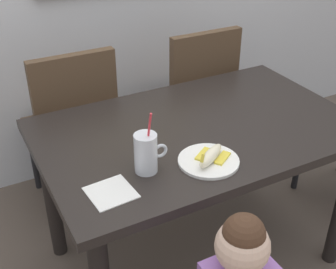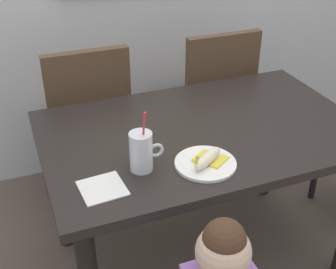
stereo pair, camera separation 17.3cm
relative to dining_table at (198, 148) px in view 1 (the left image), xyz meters
name	(u,v)px [view 1 (the left image)]	position (x,y,z in m)	size (l,w,h in m)	color
ground_plane	(193,254)	(0.00, 0.00, -0.65)	(24.00, 24.00, 0.00)	brown
dining_table	(198,148)	(0.00, 0.00, 0.00)	(1.35, 0.85, 0.75)	black
dining_chair_left	(73,123)	(-0.37, 0.66, -0.10)	(0.44, 0.44, 0.96)	#4C3826
dining_chair_right	(193,96)	(0.36, 0.64, -0.10)	(0.44, 0.44, 0.96)	#4C3826
milk_cup	(146,155)	(-0.33, -0.18, 0.18)	(0.13, 0.08, 0.25)	silver
snack_plate	(209,161)	(-0.11, -0.25, 0.11)	(0.23, 0.23, 0.01)	white
peeled_banana	(211,156)	(-0.10, -0.25, 0.14)	(0.17, 0.15, 0.07)	#F4EAC6
paper_napkin	(111,192)	(-0.50, -0.25, 0.11)	(0.15, 0.15, 0.00)	white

